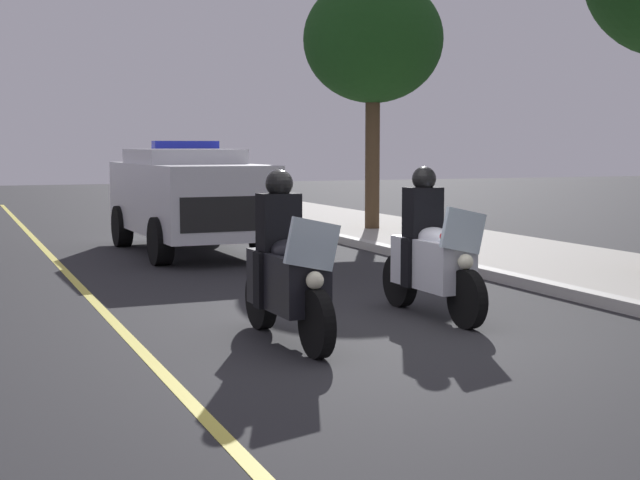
% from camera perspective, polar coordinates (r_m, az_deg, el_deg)
% --- Properties ---
extents(ground_plane, '(80.00, 80.00, 0.00)m').
position_cam_1_polar(ground_plane, '(9.36, 2.75, -6.18)').
color(ground_plane, '#28282B').
extents(curb_strip, '(48.00, 0.24, 0.15)m').
position_cam_1_polar(curb_strip, '(11.26, 19.25, -4.06)').
color(curb_strip, '#B7B5AD').
rests_on(curb_strip, ground).
extents(lane_stripe_center, '(48.00, 0.12, 0.01)m').
position_cam_1_polar(lane_stripe_center, '(8.68, -10.70, -7.20)').
color(lane_stripe_center, '#E0D14C').
rests_on(lane_stripe_center, ground).
extents(police_motorcycle_lead_left, '(2.14, 0.57, 1.72)m').
position_cam_1_polar(police_motorcycle_lead_left, '(9.09, -2.13, -2.05)').
color(police_motorcycle_lead_left, black).
rests_on(police_motorcycle_lead_left, ground).
extents(police_motorcycle_lead_right, '(2.14, 0.57, 1.72)m').
position_cam_1_polar(police_motorcycle_lead_right, '(10.52, 6.93, -1.01)').
color(police_motorcycle_lead_right, black).
rests_on(police_motorcycle_lead_right, ground).
extents(police_suv, '(4.95, 2.18, 2.05)m').
position_cam_1_polar(police_suv, '(16.92, -8.25, 2.80)').
color(police_suv, silver).
rests_on(police_suv, ground).
extents(tree_far_back, '(3.13, 3.13, 5.63)m').
position_cam_1_polar(tree_far_back, '(20.88, 3.33, 12.29)').
color(tree_far_back, '#4C3823').
rests_on(tree_far_back, sidewalk_strip).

